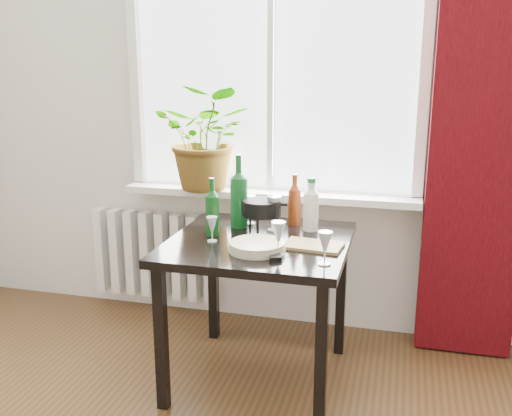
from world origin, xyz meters
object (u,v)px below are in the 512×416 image
(potted_plant, at_px, (207,138))
(cleaning_bottle, at_px, (311,204))
(wineglass_back_center, at_px, (274,213))
(plate_stack, at_px, (257,246))
(cutting_board, at_px, (313,246))
(tv_remote, at_px, (274,253))
(radiator, at_px, (155,254))
(bottle_amber, at_px, (295,199))
(wine_bottle_left, at_px, (212,207))
(wineglass_front_right, at_px, (278,238))
(wineglass_far_right, at_px, (325,248))
(wine_bottle_right, at_px, (239,190))
(wineglass_back_left, at_px, (250,209))
(fondue_pot, at_px, (262,215))
(wineglass_front_left, at_px, (212,229))
(table, at_px, (259,257))

(potted_plant, height_order, cleaning_bottle, potted_plant)
(wineglass_back_center, distance_m, plate_stack, 0.34)
(cutting_board, bearing_deg, tv_remote, -133.85)
(plate_stack, bearing_deg, radiator, 137.85)
(bottle_amber, bearing_deg, potted_plant, 156.66)
(wine_bottle_left, bearing_deg, wineglass_front_right, -29.35)
(wine_bottle_left, distance_m, wineglass_far_right, 0.66)
(radiator, relative_size, cutting_board, 3.03)
(cleaning_bottle, xyz_separation_m, cutting_board, (0.06, -0.27, -0.13))
(cleaning_bottle, bearing_deg, potted_plant, 153.48)
(radiator, height_order, bottle_amber, bottle_amber)
(wine_bottle_left, bearing_deg, bottle_amber, 40.02)
(radiator, bearing_deg, wineglass_front_right, -40.08)
(bottle_amber, distance_m, cutting_board, 0.41)
(wine_bottle_right, xyz_separation_m, cleaning_bottle, (0.37, 0.03, -0.06))
(wine_bottle_right, bearing_deg, wineglass_back_left, 59.17)
(radiator, height_order, fondue_pot, fondue_pot)
(wine_bottle_right, height_order, tv_remote, wine_bottle_right)
(wineglass_front_right, xyz_separation_m, wineglass_back_center, (-0.10, 0.37, 0.01))
(tv_remote, xyz_separation_m, cutting_board, (0.15, 0.16, -0.00))
(wineglass_far_right, relative_size, wineglass_front_left, 1.19)
(potted_plant, xyz_separation_m, wine_bottle_left, (0.21, -0.54, -0.26))
(plate_stack, bearing_deg, cleaning_bottle, 65.29)
(wine_bottle_right, bearing_deg, wineglass_front_left, -100.36)
(radiator, xyz_separation_m, table, (0.85, -0.63, 0.27))
(radiator, height_order, cutting_board, cutting_board)
(radiator, distance_m, wine_bottle_right, 0.99)
(radiator, bearing_deg, cutting_board, -31.26)
(table, relative_size, fondue_pot, 3.76)
(bottle_amber, height_order, tv_remote, bottle_amber)
(radiator, xyz_separation_m, cleaning_bottle, (1.06, -0.41, 0.49))
(plate_stack, distance_m, tv_remote, 0.09)
(wine_bottle_right, height_order, wineglass_front_left, wine_bottle_right)
(cleaning_bottle, relative_size, fondue_pot, 1.19)
(wine_bottle_left, bearing_deg, tv_remote, -31.27)
(wine_bottle_right, distance_m, tv_remote, 0.52)
(table, xyz_separation_m, wineglass_front_right, (0.14, -0.20, 0.17))
(wineglass_front_right, bearing_deg, wineglass_front_left, 162.30)
(wineglass_back_left, bearing_deg, fondue_pot, -43.46)
(wineglass_back_left, bearing_deg, bottle_amber, 12.99)
(table, distance_m, cleaning_bottle, 0.38)
(cleaning_bottle, bearing_deg, bottle_amber, 138.76)
(radiator, distance_m, wineglass_back_center, 1.10)
(cleaning_bottle, distance_m, wineglass_back_left, 0.34)
(bottle_amber, height_order, wineglass_back_center, bottle_amber)
(cutting_board, bearing_deg, potted_plant, 140.32)
(potted_plant, distance_m, cleaning_bottle, 0.79)
(table, xyz_separation_m, bottle_amber, (0.11, 0.31, 0.23))
(wineglass_back_left, bearing_deg, tv_remote, -62.73)
(wine_bottle_left, xyz_separation_m, wine_bottle_right, (0.08, 0.18, 0.05))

